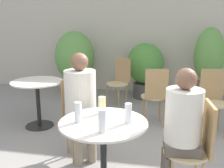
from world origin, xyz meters
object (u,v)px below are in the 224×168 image
Objects in this scene: bistro_chair_4 at (213,95)px; beer_glass_0 at (102,105)px; bistro_chair_3 at (155,92)px; cafe_table_far at (38,92)px; bistro_chair_2 at (120,78)px; beer_glass_3 at (128,113)px; bistro_chair_0 at (197,143)px; beer_glass_1 at (78,112)px; potted_plant_1 at (145,67)px; seated_person_0 at (181,123)px; beer_glass_2 at (102,121)px; seated_person_1 at (81,98)px; cafe_table_near at (103,139)px; potted_plant_0 at (75,58)px; bistro_chair_1 at (78,110)px; potted_plant_2 at (209,60)px.

bistro_chair_4 is 5.52× the size of beer_glass_0.
bistro_chair_3 is at bearing 72.28° from beer_glass_0.
bistro_chair_2 reaches higher than cafe_table_far.
bistro_chair_4 reaches higher than beer_glass_3.
bistro_chair_0 is 4.94× the size of beer_glass_1.
bistro_chair_2 reaches higher than beer_glass_1.
potted_plant_1 is at bearing 51.53° from cafe_table_far.
seated_person_0 is (-0.15, -0.01, 0.18)m from bistro_chair_0.
beer_glass_0 is 0.86× the size of beer_glass_2.
cafe_table_near is at bearing -90.00° from seated_person_1.
bistro_chair_0 is 3.76m from potted_plant_0.
beer_glass_2 reaches higher than beer_glass_0.
bistro_chair_1 reaches higher than beer_glass_1.
potted_plant_1 reaches higher than beer_glass_2.
potted_plant_0 reaches higher than bistro_chair_0.
seated_person_1 is 7.55× the size of beer_glass_0.
bistro_chair_0 is 1.63m from bistro_chair_4.
seated_person_0 is (0.28, -1.61, 0.18)m from bistro_chair_3.
bistro_chair_2 is at bearing -160.81° from bistro_chair_0.
bistro_chair_1 reaches higher than cafe_table_near.
bistro_chair_0 is 1.08m from beer_glass_1.
seated_person_1 reaches higher than bistro_chair_0.
beer_glass_0 is 0.15× the size of potted_plant_1.
seated_person_0 is (-0.53, -1.59, 0.18)m from bistro_chair_4.
bistro_chair_2 is 4.94× the size of beer_glass_1.
cafe_table_near is 0.34m from beer_glass_1.
bistro_chair_2 is at bearing -29.52° from potted_plant_0.
beer_glass_2 is at bearing -127.62° from beer_glass_3.
beer_glass_3 is at bearing -88.58° from potted_plant_1.
bistro_chair_3 is 5.04× the size of beer_glass_3.
seated_person_0 is 3.68m from potted_plant_0.
beer_glass_0 is (-0.06, 0.21, 0.25)m from cafe_table_near.
potted_plant_0 is (-0.96, 2.57, 0.06)m from seated_person_1.
bistro_chair_4 is 2.22m from beer_glass_2.
bistro_chair_1 is 1.32m from seated_person_0.
bistro_chair_1 is 0.80× the size of potted_plant_1.
beer_glass_1 is 3.61m from potted_plant_2.
potted_plant_0 reaches higher than seated_person_1.
cafe_table_far is at bearing -127.69° from seated_person_0.
cafe_table_near is 0.87× the size of bistro_chair_3.
bistro_chair_3 is at bearing -169.97° from bistro_chair_0.
bistro_chair_0 is 1.32m from seated_person_1.
cafe_table_near is 0.34m from beer_glass_2.
bistro_chair_4 is at bearing 49.95° from beer_glass_1.
bistro_chair_2 is at bearing 96.03° from cafe_table_near.
beer_glass_0 is at bearing 58.61° from bistro_chair_3.
beer_glass_1 is 0.96× the size of beer_glass_2.
beer_glass_2 is 1.07× the size of beer_glass_3.
bistro_chair_1 is 2.61m from potted_plant_0.
potted_plant_0 is (-1.39, 3.35, -0.01)m from beer_glass_2.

